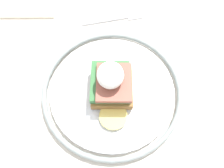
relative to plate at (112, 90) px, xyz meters
The scene contains 6 objects.
ground_plane 0.78m from the plate, 127.18° to the right, with size 6.00×6.00×0.00m, color gray.
dining_table 0.15m from the plate, 127.18° to the right, with size 1.07×0.71×0.77m.
plate is the anchor object (origin of this frame).
sandwich 0.04m from the plate, 29.22° to the right, with size 0.13×0.08×0.08m.
fork 0.19m from the plate, behind, with size 0.05×0.14×0.00m.
napkin 0.31m from the plate, 139.89° to the right, with size 0.11×0.13×0.01m, color beige.
Camera 1 is at (0.21, 0.05, 1.17)m, focal length 35.00 mm.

